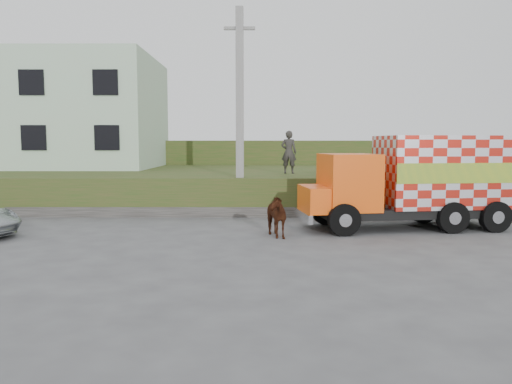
{
  "coord_description": "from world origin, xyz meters",
  "views": [
    {
      "loc": [
        -0.31,
        -14.91,
        2.84
      ],
      "look_at": [
        -0.36,
        0.78,
        1.3
      ],
      "focal_mm": 35.0,
      "sensor_mm": 36.0,
      "label": 1
    }
  ],
  "objects_px": {
    "cargo_truck": "(417,181)",
    "cow": "(273,215)",
    "pedestrian": "(289,152)",
    "utility_pole": "(240,111)"
  },
  "relations": [
    {
      "from": "pedestrian",
      "to": "utility_pole",
      "type": "bearing_deg",
      "value": 64.48
    },
    {
      "from": "cargo_truck",
      "to": "cow",
      "type": "height_order",
      "value": "cargo_truck"
    },
    {
      "from": "cargo_truck",
      "to": "utility_pole",
      "type": "bearing_deg",
      "value": 146.11
    },
    {
      "from": "utility_pole",
      "to": "cow",
      "type": "bearing_deg",
      "value": -75.67
    },
    {
      "from": "cargo_truck",
      "to": "pedestrian",
      "type": "height_order",
      "value": "pedestrian"
    },
    {
      "from": "cargo_truck",
      "to": "cow",
      "type": "xyz_separation_m",
      "value": [
        -4.83,
        -1.53,
        -0.94
      ]
    },
    {
      "from": "utility_pole",
      "to": "cargo_truck",
      "type": "xyz_separation_m",
      "value": [
        5.98,
        -2.97,
        -2.49
      ]
    },
    {
      "from": "cow",
      "to": "pedestrian",
      "type": "relative_size",
      "value": 0.82
    },
    {
      "from": "cargo_truck",
      "to": "cow",
      "type": "relative_size",
      "value": 4.63
    },
    {
      "from": "utility_pole",
      "to": "cow",
      "type": "relative_size",
      "value": 5.19
    }
  ]
}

